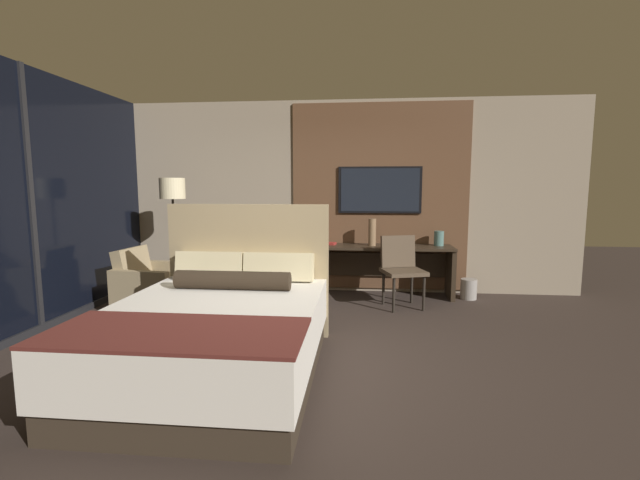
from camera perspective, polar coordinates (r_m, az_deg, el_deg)
name	(u,v)px	position (r m, az deg, el deg)	size (l,w,h in m)	color
ground_plane	(310,356)	(4.09, -1.35, -15.20)	(16.00, 16.00, 0.00)	#332823
wall_back_tv_panel	(338,197)	(6.36, 2.41, 5.72)	(7.20, 0.09, 2.80)	gray
wall_left_window	(30,209)	(5.41, -34.19, 3.47)	(0.06, 6.00, 2.80)	black
bed	(218,331)	(3.71, -13.39, -11.75)	(1.67, 2.17, 1.38)	#33281E
desk	(379,261)	(6.16, 7.89, -2.76)	(2.04, 0.52, 0.73)	#2D2319
tv	(380,190)	(6.28, 7.98, 6.62)	(1.19, 0.04, 0.67)	black
desk_chair	(401,264)	(5.66, 10.74, -3.18)	(0.61, 0.61, 0.92)	#4C3D2D
armchair_by_window	(153,288)	(5.89, -21.41, -6.00)	(0.83, 0.84, 0.79)	#998460
floor_lamp	(173,198)	(6.18, -19.05, 5.30)	(0.34, 0.34, 1.67)	#282623
vase_tall	(372,232)	(6.07, 6.97, 1.04)	(0.11, 0.11, 0.38)	#846647
vase_short	(439,238)	(6.26, 15.57, 0.22)	(0.14, 0.14, 0.21)	#4C706B
book	(328,243)	(6.16, 1.05, -0.46)	(0.25, 0.19, 0.03)	maroon
waste_bin	(469,289)	(6.33, 19.20, -6.19)	(0.22, 0.22, 0.28)	gray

